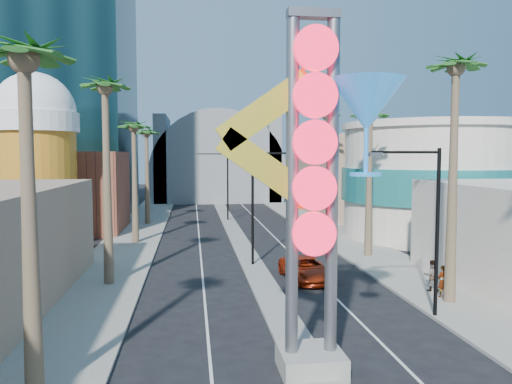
% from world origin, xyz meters
% --- Properties ---
extents(sidewalk_west, '(5.00, 100.00, 0.15)m').
position_xyz_m(sidewalk_west, '(-9.50, 35.00, 0.07)').
color(sidewalk_west, gray).
rests_on(sidewalk_west, ground).
extents(sidewalk_east, '(5.00, 100.00, 0.15)m').
position_xyz_m(sidewalk_east, '(9.50, 35.00, 0.07)').
color(sidewalk_east, gray).
rests_on(sidewalk_east, ground).
extents(median, '(1.60, 84.00, 0.15)m').
position_xyz_m(median, '(0.00, 38.00, 0.07)').
color(median, gray).
rests_on(median, ground).
extents(hotel_tower, '(20.00, 20.00, 50.00)m').
position_xyz_m(hotel_tower, '(-22.00, 52.00, 25.00)').
color(hotel_tower, black).
rests_on(hotel_tower, ground).
extents(brick_filler_west, '(10.00, 10.00, 8.00)m').
position_xyz_m(brick_filler_west, '(-16.00, 38.00, 4.00)').
color(brick_filler_west, brown).
rests_on(brick_filler_west, ground).
extents(filler_east, '(10.00, 20.00, 10.00)m').
position_xyz_m(filler_east, '(16.00, 48.00, 5.00)').
color(filler_east, tan).
rests_on(filler_east, ground).
extents(beer_mug, '(7.00, 7.00, 14.50)m').
position_xyz_m(beer_mug, '(-17.00, 30.00, 7.84)').
color(beer_mug, orange).
rests_on(beer_mug, ground).
extents(turquoise_building, '(16.60, 16.60, 10.60)m').
position_xyz_m(turquoise_building, '(18.00, 30.00, 5.25)').
color(turquoise_building, beige).
rests_on(turquoise_building, ground).
extents(canopy, '(22.00, 16.00, 22.00)m').
position_xyz_m(canopy, '(0.00, 72.00, 4.31)').
color(canopy, slate).
rests_on(canopy, ground).
extents(neon_sign, '(6.53, 2.60, 12.55)m').
position_xyz_m(neon_sign, '(0.82, 2.96, 7.31)').
color(neon_sign, gray).
rests_on(neon_sign, ground).
extents(streetlight_0, '(3.79, 0.25, 8.00)m').
position_xyz_m(streetlight_0, '(0.55, 20.00, 4.88)').
color(streetlight_0, black).
rests_on(streetlight_0, ground).
extents(streetlight_1, '(3.79, 0.25, 8.00)m').
position_xyz_m(streetlight_1, '(-0.55, 44.00, 4.88)').
color(streetlight_1, black).
rests_on(streetlight_1, ground).
extents(streetlight_2, '(3.45, 0.25, 8.00)m').
position_xyz_m(streetlight_2, '(6.72, 8.00, 4.83)').
color(streetlight_2, black).
rests_on(streetlight_2, ground).
extents(palm_0, '(2.40, 2.40, 11.70)m').
position_xyz_m(palm_0, '(-9.00, 2.00, 9.93)').
color(palm_0, brown).
rests_on(palm_0, ground).
extents(palm_1, '(2.40, 2.40, 12.70)m').
position_xyz_m(palm_1, '(-9.00, 16.00, 10.82)').
color(palm_1, brown).
rests_on(palm_1, ground).
extents(palm_2, '(2.40, 2.40, 11.20)m').
position_xyz_m(palm_2, '(-9.00, 30.00, 9.48)').
color(palm_2, brown).
rests_on(palm_2, ground).
extents(palm_3, '(2.40, 2.40, 11.20)m').
position_xyz_m(palm_3, '(-9.00, 42.00, 9.48)').
color(palm_3, brown).
rests_on(palm_3, ground).
extents(palm_5, '(2.40, 2.40, 13.20)m').
position_xyz_m(palm_5, '(9.00, 10.00, 11.27)').
color(palm_5, brown).
rests_on(palm_5, ground).
extents(palm_6, '(2.40, 2.40, 11.70)m').
position_xyz_m(palm_6, '(9.00, 22.00, 9.93)').
color(palm_6, brown).
rests_on(palm_6, ground).
extents(palm_7, '(2.40, 2.40, 12.70)m').
position_xyz_m(palm_7, '(9.00, 34.00, 10.82)').
color(palm_7, brown).
rests_on(palm_7, ground).
extents(red_pickup, '(2.83, 5.33, 1.43)m').
position_xyz_m(red_pickup, '(2.77, 15.71, 0.71)').
color(red_pickup, '#A0260C').
rests_on(red_pickup, ground).
extents(pedestrian_a, '(0.72, 0.59, 1.70)m').
position_xyz_m(pedestrian_a, '(9.01, 10.78, 1.00)').
color(pedestrian_a, gray).
rests_on(pedestrian_a, sidewalk_east).
extents(pedestrian_b, '(0.96, 0.81, 1.73)m').
position_xyz_m(pedestrian_b, '(9.02, 12.01, 1.01)').
color(pedestrian_b, gray).
rests_on(pedestrian_b, sidewalk_east).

